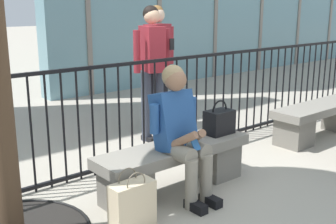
% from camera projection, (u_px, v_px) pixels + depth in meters
% --- Properties ---
extents(ground_plane, '(60.00, 60.00, 0.00)m').
position_uv_depth(ground_plane, '(175.00, 190.00, 4.10)').
color(ground_plane, '#A8A091').
extents(stone_bench, '(1.60, 0.44, 0.45)m').
position_uv_depth(stone_bench, '(175.00, 163.00, 4.03)').
color(stone_bench, gray).
rests_on(stone_bench, ground).
extents(seated_person_with_phone, '(0.52, 0.66, 1.21)m').
position_uv_depth(seated_person_with_phone, '(180.00, 129.00, 3.81)').
color(seated_person_with_phone, gray).
rests_on(seated_person_with_phone, ground).
extents(handbag_on_bench, '(0.29, 0.19, 0.35)m').
position_uv_depth(handbag_on_bench, '(219.00, 122.00, 4.30)').
color(handbag_on_bench, black).
rests_on(handbag_on_bench, stone_bench).
extents(shopping_bag, '(0.36, 0.16, 0.50)m').
position_uv_depth(shopping_bag, '(132.00, 206.00, 3.34)').
color(shopping_bag, beige).
rests_on(shopping_bag, ground).
extents(bystander_at_railing, '(0.55, 0.33, 1.71)m').
position_uv_depth(bystander_at_railing, '(158.00, 58.00, 5.90)').
color(bystander_at_railing, black).
rests_on(bystander_at_railing, ground).
extents(bystander_further_back, '(0.55, 0.43, 1.71)m').
position_uv_depth(bystander_further_back, '(152.00, 63.00, 5.39)').
color(bystander_further_back, '#383D4C').
rests_on(bystander_further_back, ground).
extents(plaza_railing, '(9.12, 0.04, 1.14)m').
position_uv_depth(plaza_railing, '(126.00, 115.00, 4.56)').
color(plaza_railing, black).
rests_on(plaza_railing, ground).
extents(stone_bench_far, '(1.60, 0.44, 0.45)m').
position_uv_depth(stone_bench_far, '(319.00, 117.00, 5.65)').
color(stone_bench_far, gray).
rests_on(stone_bench_far, ground).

